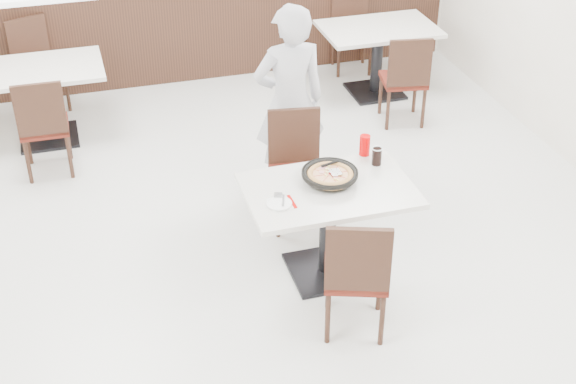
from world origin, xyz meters
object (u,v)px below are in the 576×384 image
object	(u,v)px
bg_table_right	(377,60)
bg_chair_left_near	(44,124)
cola_glass	(377,157)
bg_chair_right_near	(404,78)
pizza_pan	(330,177)
pizza	(330,176)
side_plate	(279,204)
red_cup	(365,145)
chair_far	(297,173)
main_table	(328,231)
bg_table_left	(44,104)
bg_chair_left_far	(39,68)
bg_chair_right_far	(352,31)
diner_person	(290,102)
chair_near	(356,271)

from	to	relation	value
bg_table_right	bg_chair_left_near	bearing A→B (deg)	-168.29
cola_glass	bg_chair_right_near	bearing A→B (deg)	60.87
pizza_pan	bg_chair_right_near	size ratio (longest dim) A/B	0.40
pizza	bg_chair_right_near	world-z (taller)	bg_chair_right_near
pizza	side_plate	xyz separation A→B (m)	(-0.43, -0.17, -0.05)
bg_chair_right_near	red_cup	bearing A→B (deg)	-111.77
cola_glass	chair_far	bearing A→B (deg)	133.96
side_plate	main_table	bearing A→B (deg)	15.70
bg_table_left	bg_chair_left_far	bearing A→B (deg)	90.36
chair_far	red_cup	world-z (taller)	chair_far
pizza	side_plate	bearing A→B (deg)	-158.81
pizza	bg_chair_right_far	world-z (taller)	bg_chair_right_far
main_table	diner_person	size ratio (longest dim) A/B	0.71
pizza	bg_table_right	world-z (taller)	pizza
chair_near	bg_chair_right_far	size ratio (longest dim) A/B	1.00
pizza_pan	chair_near	bearing A→B (deg)	-93.78
bg_chair_left_near	diner_person	bearing A→B (deg)	-23.78
chair_far	pizza	size ratio (longest dim) A/B	2.74
pizza	bg_table_left	bearing A→B (deg)	125.73
bg_chair_left_near	bg_chair_right_near	bearing A→B (deg)	1.29
pizza_pan	bg_table_right	xyz separation A→B (m)	(1.50, 2.78, -0.42)
chair_far	bg_chair_left_far	xyz separation A→B (m)	(-1.92, 2.74, 0.00)
main_table	cola_glass	size ratio (longest dim) A/B	9.23
pizza	red_cup	xyz separation A→B (m)	(0.39, 0.33, 0.02)
pizza_pan	pizza	distance (m)	0.03
chair_far	cola_glass	xyz separation A→B (m)	(0.47, -0.49, 0.34)
red_cup	bg_chair_right_far	xyz separation A→B (m)	(1.07, 3.13, -0.35)
bg_chair_left_near	bg_chair_left_far	xyz separation A→B (m)	(0.00, 1.30, 0.00)
chair_far	pizza	world-z (taller)	chair_far
pizza	diner_person	bearing A→B (deg)	87.94
chair_far	bg_chair_right_near	world-z (taller)	same
pizza	red_cup	world-z (taller)	red_cup
main_table	pizza	xyz separation A→B (m)	(0.03, 0.05, 0.44)
chair_near	bg_table_left	bearing A→B (deg)	138.84
bg_table_left	bg_chair_right_far	world-z (taller)	bg_chair_right_far
bg_table_left	bg_chair_right_near	bearing A→B (deg)	-10.07
pizza_pan	bg_table_left	world-z (taller)	pizza_pan
chair_near	bg_table_right	size ratio (longest dim) A/B	0.79
chair_near	side_plate	xyz separation A→B (m)	(-0.38, 0.51, 0.28)
side_plate	cola_glass	bearing A→B (deg)	21.16
bg_chair_left_far	bg_chair_right_far	distance (m)	3.43
bg_table_left	chair_near	bearing A→B (deg)	-60.59
red_cup	bg_chair_right_near	distance (m)	2.13
bg_table_left	chair_far	bearing A→B (deg)	-47.36
bg_table_right	bg_chair_left_far	bearing A→B (deg)	170.43
pizza_pan	bg_table_right	bearing A→B (deg)	61.67
cola_glass	bg_chair_left_near	distance (m)	3.08
pizza	cola_glass	bearing A→B (deg)	21.12
diner_person	red_cup	bearing A→B (deg)	110.88
side_plate	bg_table_left	world-z (taller)	side_plate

